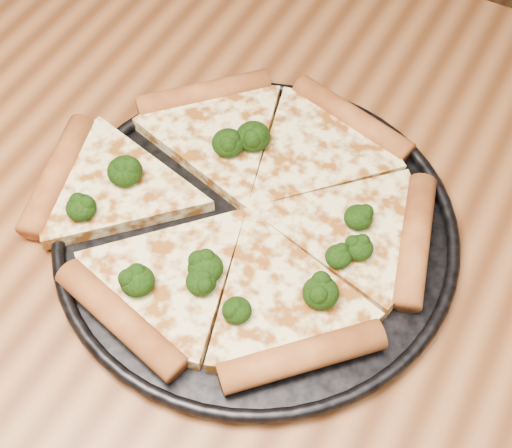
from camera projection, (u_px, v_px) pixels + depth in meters
The scene contains 4 objects.
dining_table at pixel (196, 304), 0.74m from camera, with size 1.20×0.90×0.75m.
pizza_pan at pixel (256, 229), 0.67m from camera, with size 0.35×0.35×0.02m.
pizza at pixel (241, 208), 0.67m from camera, with size 0.37×0.34×0.03m.
broccoli_florets at pixel (225, 219), 0.65m from camera, with size 0.25×0.21×0.02m.
Camera 1 is at (0.22, -0.29, 1.30)m, focal length 53.40 mm.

